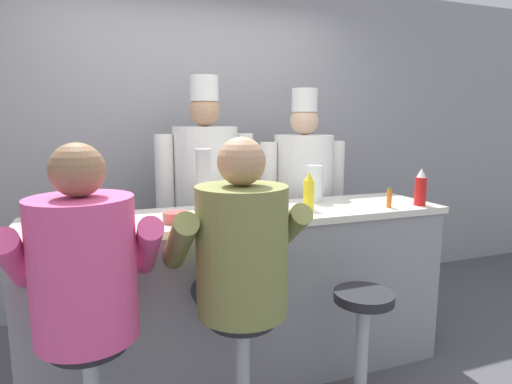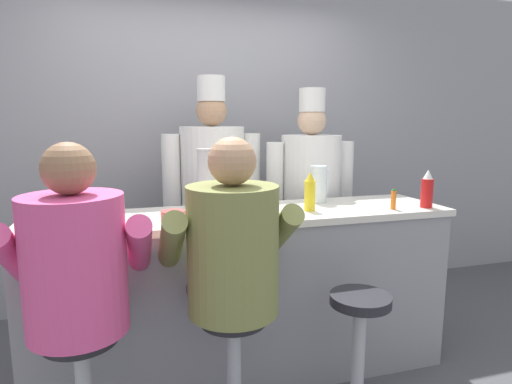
{
  "view_description": "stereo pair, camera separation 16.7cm",
  "coord_description": "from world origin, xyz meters",
  "px_view_note": "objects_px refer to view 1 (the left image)",
  "views": [
    {
      "loc": [
        -0.79,
        -2.01,
        1.53
      ],
      "look_at": [
        0.05,
        0.26,
        1.13
      ],
      "focal_mm": 30.0,
      "sensor_mm": 36.0,
      "label": 1
    },
    {
      "loc": [
        -0.63,
        -2.06,
        1.53
      ],
      "look_at": [
        0.05,
        0.26,
        1.13
      ],
      "focal_mm": 30.0,
      "sensor_mm": 36.0,
      "label": 2
    }
  ],
  "objects_px": {
    "mustard_bottle_yellow": "(309,192)",
    "cup_stack_steel": "(204,179)",
    "cook_in_whites_near": "(206,193)",
    "hot_sauce_bottle_orange": "(389,198)",
    "coffee_mug_tan": "(251,213)",
    "diner_seated_olive": "(240,257)",
    "water_pitcher_clear": "(314,183)",
    "ketchup_bottle_red": "(421,188)",
    "cook_in_whites_far": "(303,196)",
    "cereal_bowl": "(175,217)",
    "breakfast_plate": "(56,233)",
    "empty_stool_round": "(362,333)",
    "diner_seated_pink": "(85,276)"
  },
  "relations": [
    {
      "from": "water_pitcher_clear",
      "to": "empty_stool_round",
      "type": "bearing_deg",
      "value": -97.31
    },
    {
      "from": "diner_seated_pink",
      "to": "cook_in_whites_far",
      "type": "xyz_separation_m",
      "value": [
        1.53,
        1.1,
        0.05
      ]
    },
    {
      "from": "mustard_bottle_yellow",
      "to": "diner_seated_pink",
      "type": "distance_m",
      "value": 1.34
    },
    {
      "from": "breakfast_plate",
      "to": "diner_seated_pink",
      "type": "distance_m",
      "value": 0.38
    },
    {
      "from": "breakfast_plate",
      "to": "ketchup_bottle_red",
      "type": "bearing_deg",
      "value": 0.22
    },
    {
      "from": "breakfast_plate",
      "to": "empty_stool_round",
      "type": "bearing_deg",
      "value": -14.57
    },
    {
      "from": "breakfast_plate",
      "to": "cook_in_whites_near",
      "type": "bearing_deg",
      "value": 43.96
    },
    {
      "from": "cereal_bowl",
      "to": "diner_seated_olive",
      "type": "xyz_separation_m",
      "value": [
        0.22,
        -0.41,
        -0.11
      ]
    },
    {
      "from": "cook_in_whites_far",
      "to": "cup_stack_steel",
      "type": "bearing_deg",
      "value": -154.07
    },
    {
      "from": "breakfast_plate",
      "to": "cup_stack_steel",
      "type": "relative_size",
      "value": 0.66
    },
    {
      "from": "mustard_bottle_yellow",
      "to": "breakfast_plate",
      "type": "relative_size",
      "value": 0.96
    },
    {
      "from": "ketchup_bottle_red",
      "to": "diner_seated_pink",
      "type": "bearing_deg",
      "value": -170.02
    },
    {
      "from": "hot_sauce_bottle_orange",
      "to": "coffee_mug_tan",
      "type": "relative_size",
      "value": 0.92
    },
    {
      "from": "cook_in_whites_near",
      "to": "cook_in_whites_far",
      "type": "distance_m",
      "value": 0.73
    },
    {
      "from": "mustard_bottle_yellow",
      "to": "empty_stool_round",
      "type": "bearing_deg",
      "value": -81.99
    },
    {
      "from": "water_pitcher_clear",
      "to": "coffee_mug_tan",
      "type": "height_order",
      "value": "water_pitcher_clear"
    },
    {
      "from": "diner_seated_olive",
      "to": "cook_in_whites_far",
      "type": "distance_m",
      "value": 1.41
    },
    {
      "from": "coffee_mug_tan",
      "to": "diner_seated_pink",
      "type": "relative_size",
      "value": 0.09
    },
    {
      "from": "ketchup_bottle_red",
      "to": "empty_stool_round",
      "type": "xyz_separation_m",
      "value": [
        -0.66,
        -0.38,
        -0.67
      ]
    },
    {
      "from": "diner_seated_pink",
      "to": "diner_seated_olive",
      "type": "height_order",
      "value": "diner_seated_olive"
    },
    {
      "from": "coffee_mug_tan",
      "to": "cook_in_whites_near",
      "type": "bearing_deg",
      "value": 91.13
    },
    {
      "from": "hot_sauce_bottle_orange",
      "to": "cook_in_whites_near",
      "type": "bearing_deg",
      "value": 136.55
    },
    {
      "from": "cereal_bowl",
      "to": "diner_seated_pink",
      "type": "distance_m",
      "value": 0.61
    },
    {
      "from": "ketchup_bottle_red",
      "to": "cook_in_whites_near",
      "type": "relative_size",
      "value": 0.13
    },
    {
      "from": "diner_seated_pink",
      "to": "cook_in_whites_near",
      "type": "height_order",
      "value": "cook_in_whites_near"
    },
    {
      "from": "diner_seated_olive",
      "to": "cook_in_whites_near",
      "type": "relative_size",
      "value": 0.79
    },
    {
      "from": "cereal_bowl",
      "to": "coffee_mug_tan",
      "type": "bearing_deg",
      "value": -14.34
    },
    {
      "from": "ketchup_bottle_red",
      "to": "water_pitcher_clear",
      "type": "xyz_separation_m",
      "value": [
        -0.56,
        0.35,
        0.01
      ]
    },
    {
      "from": "cup_stack_steel",
      "to": "hot_sauce_bottle_orange",
      "type": "bearing_deg",
      "value": -17.01
    },
    {
      "from": "hot_sauce_bottle_orange",
      "to": "diner_seated_olive",
      "type": "xyz_separation_m",
      "value": [
        -1.08,
        -0.35,
        -0.14
      ]
    },
    {
      "from": "ketchup_bottle_red",
      "to": "breakfast_plate",
      "type": "xyz_separation_m",
      "value": [
        -2.09,
        -0.01,
        -0.09
      ]
    },
    {
      "from": "diner_seated_pink",
      "to": "empty_stool_round",
      "type": "xyz_separation_m",
      "value": [
        1.31,
        -0.03,
        -0.47
      ]
    },
    {
      "from": "hot_sauce_bottle_orange",
      "to": "water_pitcher_clear",
      "type": "xyz_separation_m",
      "value": [
        -0.33,
        0.34,
        0.06
      ]
    },
    {
      "from": "ketchup_bottle_red",
      "to": "diner_seated_olive",
      "type": "distance_m",
      "value": 1.37
    },
    {
      "from": "coffee_mug_tan",
      "to": "diner_seated_pink",
      "type": "distance_m",
      "value": 0.89
    },
    {
      "from": "ketchup_bottle_red",
      "to": "coffee_mug_tan",
      "type": "bearing_deg",
      "value": -178.24
    },
    {
      "from": "breakfast_plate",
      "to": "cook_in_whites_far",
      "type": "height_order",
      "value": "cook_in_whites_far"
    },
    {
      "from": "breakfast_plate",
      "to": "cook_in_whites_far",
      "type": "bearing_deg",
      "value": 24.93
    },
    {
      "from": "hot_sauce_bottle_orange",
      "to": "cup_stack_steel",
      "type": "xyz_separation_m",
      "value": [
        -1.08,
        0.33,
        0.12
      ]
    },
    {
      "from": "mustard_bottle_yellow",
      "to": "cook_in_whites_far",
      "type": "bearing_deg",
      "value": 66.02
    },
    {
      "from": "cook_in_whites_near",
      "to": "empty_stool_round",
      "type": "bearing_deg",
      "value": -68.36
    },
    {
      "from": "mustard_bottle_yellow",
      "to": "ketchup_bottle_red",
      "type": "bearing_deg",
      "value": -8.88
    },
    {
      "from": "water_pitcher_clear",
      "to": "empty_stool_round",
      "type": "height_order",
      "value": "water_pitcher_clear"
    },
    {
      "from": "empty_stool_round",
      "to": "cook_in_whites_near",
      "type": "relative_size",
      "value": 0.36
    },
    {
      "from": "cereal_bowl",
      "to": "cook_in_whites_near",
      "type": "height_order",
      "value": "cook_in_whites_near"
    },
    {
      "from": "coffee_mug_tan",
      "to": "diner_seated_olive",
      "type": "xyz_separation_m",
      "value": [
        -0.17,
        -0.31,
        -0.13
      ]
    },
    {
      "from": "cook_in_whites_near",
      "to": "mustard_bottle_yellow",
      "type": "bearing_deg",
      "value": -60.76
    },
    {
      "from": "cup_stack_steel",
      "to": "diner_seated_pink",
      "type": "bearing_deg",
      "value": -133.91
    },
    {
      "from": "mustard_bottle_yellow",
      "to": "cup_stack_steel",
      "type": "height_order",
      "value": "cup_stack_steel"
    },
    {
      "from": "mustard_bottle_yellow",
      "to": "water_pitcher_clear",
      "type": "xyz_separation_m",
      "value": [
        0.16,
        0.24,
        0.01
      ]
    }
  ]
}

